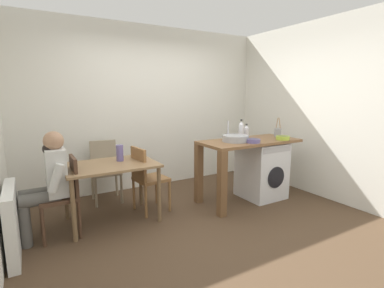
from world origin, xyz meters
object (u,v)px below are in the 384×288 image
object	(u,v)px
chair_opposite	(146,176)
vase	(120,153)
chair_person_seat	(65,192)
mixing_bowl	(253,141)
chair_spare_by_wall	(105,167)
bottle_squat_brown	(246,132)
seated_person	(48,180)
colander	(283,138)
dining_table	(111,171)
washing_machine	(261,170)
bottle_tall_green	(241,130)
utensil_crock	(278,132)

from	to	relation	value
chair_opposite	vase	xyz separation A→B (m)	(-0.33, 0.06, 0.34)
chair_person_seat	mixing_bowl	size ratio (longest dim) A/B	4.54
mixing_bowl	vase	bearing A→B (deg)	160.50
chair_spare_by_wall	bottle_squat_brown	xyz separation A→B (m)	(1.97, -0.88, 0.51)
seated_person	colander	bearing A→B (deg)	-97.92
mixing_bowl	colander	size ratio (longest dim) A/B	0.99
dining_table	chair_opposite	xyz separation A→B (m)	(0.48, 0.04, -0.14)
dining_table	colander	bearing A→B (deg)	-12.25
bottle_squat_brown	mixing_bowl	size ratio (longest dim) A/B	1.09
dining_table	chair_person_seat	xyz separation A→B (m)	(-0.55, -0.10, -0.14)
seated_person	washing_machine	size ratio (longest dim) A/B	1.40
chair_person_seat	washing_machine	distance (m)	2.79
bottle_squat_brown	chair_spare_by_wall	bearing A→B (deg)	155.87
bottle_tall_green	utensil_crock	distance (m)	0.66
chair_spare_by_wall	utensil_crock	distance (m)	2.74
dining_table	seated_person	xyz separation A→B (m)	(-0.71, -0.10, 0.03)
vase	bottle_tall_green	bearing A→B (deg)	-7.07
seated_person	utensil_crock	bearing A→B (deg)	-92.86
washing_machine	mixing_bowl	distance (m)	0.67
washing_machine	colander	distance (m)	0.59
chair_opposite	seated_person	size ratio (longest dim) A/B	0.75
chair_person_seat	bottle_tall_green	size ratio (longest dim) A/B	3.08
dining_table	vase	distance (m)	0.27
bottle_tall_green	mixing_bowl	world-z (taller)	bottle_tall_green
chair_opposite	utensil_crock	distance (m)	2.20
chair_spare_by_wall	bottle_tall_green	size ratio (longest dim) A/B	3.08
chair_spare_by_wall	vase	bearing A→B (deg)	97.93
chair_person_seat	bottle_tall_green	xyz separation A→B (m)	(2.50, -0.02, 0.54)
colander	vase	world-z (taller)	colander
bottle_squat_brown	colander	xyz separation A→B (m)	(0.35, -0.42, -0.07)
mixing_bowl	dining_table	bearing A→B (deg)	164.79
seated_person	bottle_squat_brown	size ratio (longest dim) A/B	5.56
bottle_tall_green	colander	xyz separation A→B (m)	(0.46, -0.40, -0.10)
chair_opposite	vase	distance (m)	0.47
washing_machine	vase	xyz separation A→B (m)	(-2.08, 0.41, 0.41)
chair_person_seat	dining_table	bearing A→B (deg)	-79.81
bottle_tall_green	utensil_crock	xyz separation A→B (m)	(0.64, -0.13, -0.06)
bottle_squat_brown	mixing_bowl	distance (m)	0.46
dining_table	colander	size ratio (longest dim) A/B	5.50
chair_person_seat	mixing_bowl	xyz separation A→B (m)	(2.41, -0.41, 0.44)
chair_spare_by_wall	colander	bearing A→B (deg)	154.84
dining_table	seated_person	distance (m)	0.71
chair_person_seat	washing_machine	bearing A→B (deg)	-94.46
mixing_bowl	vase	world-z (taller)	mixing_bowl
chair_opposite	washing_machine	world-z (taller)	chair_opposite
washing_machine	utensil_crock	bearing A→B (deg)	8.10
washing_machine	bottle_squat_brown	size ratio (longest dim) A/B	3.98
dining_table	utensil_crock	world-z (taller)	utensil_crock
dining_table	bottle_tall_green	size ratio (longest dim) A/B	3.76
chair_opposite	dining_table	bearing A→B (deg)	-91.53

